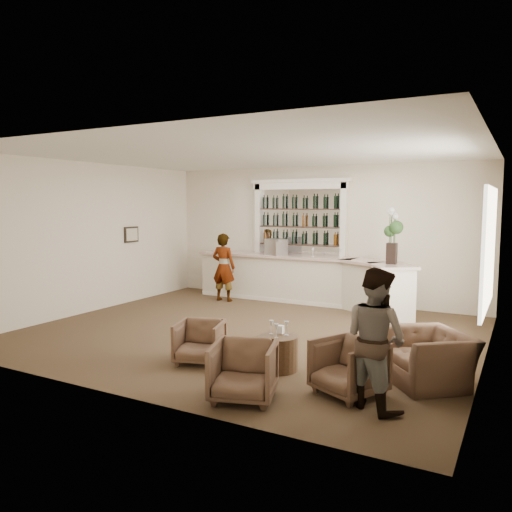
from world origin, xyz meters
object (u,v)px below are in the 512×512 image
at_px(armchair_center, 244,371).
at_px(sommelier, 224,267).
at_px(armchair_left, 200,342).
at_px(armchair_far, 428,358).
at_px(flower_vase, 392,233).
at_px(guest, 376,338).
at_px(cocktail_table, 278,353).
at_px(bar_counter, 305,280).
at_px(armchair_right, 349,367).
at_px(espresso_machine, 276,247).

bearing_deg(armchair_center, sommelier, 106.45).
relative_size(armchair_left, armchair_far, 0.65).
height_order(sommelier, flower_vase, flower_vase).
bearing_deg(flower_vase, guest, -78.63).
height_order(cocktail_table, armchair_center, armchair_center).
relative_size(sommelier, guest, 1.00).
xyz_separation_m(bar_counter, armchair_center, (1.67, -5.85, -0.22)).
relative_size(guest, armchair_left, 2.39).
xyz_separation_m(armchair_center, armchair_right, (1.08, 0.77, -0.00)).
bearing_deg(armchair_far, sommelier, -163.18).
distance_m(sommelier, armchair_right, 6.43).
height_order(armchair_left, armchair_far, armchair_far).
bearing_deg(flower_vase, espresso_machine, 170.88).
relative_size(armchair_center, espresso_machine, 1.74).
distance_m(cocktail_table, armchair_left, 1.22).
height_order(armchair_center, armchair_far, armchair_center).
height_order(sommelier, armchair_left, sommelier).
xyz_separation_m(bar_counter, sommelier, (-1.88, -0.66, 0.26)).
bearing_deg(cocktail_table, bar_counter, 108.47).
xyz_separation_m(cocktail_table, flower_vase, (0.62, 4.16, 1.55)).
height_order(bar_counter, armchair_far, bar_counter).
distance_m(armchair_far, flower_vase, 4.22).
relative_size(armchair_right, armchair_far, 0.72).
distance_m(bar_counter, cocktail_table, 4.93).
height_order(cocktail_table, espresso_machine, espresso_machine).
bearing_deg(guest, armchair_left, 20.11).
bearing_deg(sommelier, cocktail_table, 128.11).
bearing_deg(guest, flower_vase, -50.00).
height_order(bar_counter, armchair_center, bar_counter).
bearing_deg(sommelier, bar_counter, -163.36).
height_order(sommelier, espresso_machine, sommelier).
xyz_separation_m(armchair_left, armchair_right, (2.38, -0.16, 0.04)).
relative_size(bar_counter, sommelier, 3.42).
bearing_deg(armchair_center, guest, 1.32).
relative_size(cocktail_table, armchair_far, 0.54).
height_order(cocktail_table, guest, guest).
distance_m(sommelier, armchair_far, 6.53).
height_order(cocktail_table, armchair_left, armchair_left).
bearing_deg(espresso_machine, armchair_far, -20.16).
relative_size(sommelier, armchair_center, 2.13).
distance_m(bar_counter, armchair_right, 5.79).
distance_m(armchair_left, flower_vase, 5.00).
bearing_deg(espresso_machine, armchair_left, -53.09).
bearing_deg(cocktail_table, espresso_machine, 116.52).
bearing_deg(armchair_left, armchair_far, -5.18).
xyz_separation_m(armchair_right, armchair_far, (0.81, 0.87, -0.00)).
xyz_separation_m(bar_counter, armchair_far, (3.56, -4.22, -0.22)).
bearing_deg(cocktail_table, flower_vase, 81.55).
relative_size(cocktail_table, armchair_center, 0.74).
xyz_separation_m(espresso_machine, flower_vase, (2.93, -0.47, 0.46)).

